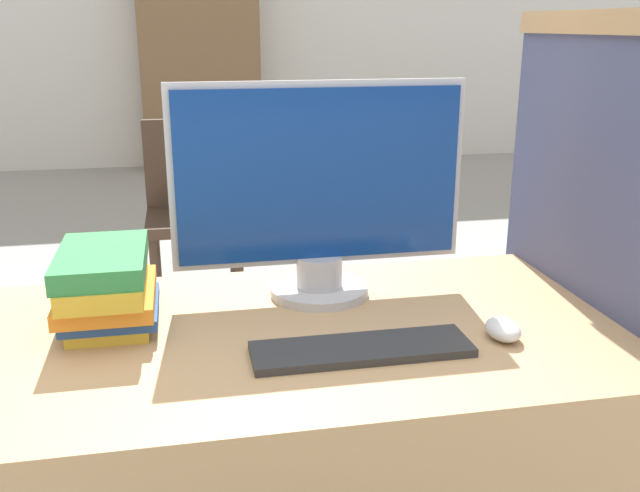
# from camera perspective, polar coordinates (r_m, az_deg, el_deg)

# --- Properties ---
(wall_back) EXTENTS (12.00, 0.06, 2.80)m
(wall_back) POSITION_cam_1_polar(r_m,az_deg,el_deg) (7.05, -10.07, 17.76)
(wall_back) COLOR white
(wall_back) RESTS_ON ground_plane
(desk) EXTENTS (1.30, 0.74, 0.73)m
(desk) POSITION_cam_1_polar(r_m,az_deg,el_deg) (1.62, -1.81, -18.57)
(desk) COLOR tan
(desk) RESTS_ON ground_plane
(carrel_divider) EXTENTS (0.07, 0.79, 1.34)m
(carrel_divider) POSITION_cam_1_polar(r_m,az_deg,el_deg) (1.71, 20.97, -5.63)
(carrel_divider) COLOR #474C70
(carrel_divider) RESTS_ON ground_plane
(monitor) EXTENTS (0.64, 0.22, 0.47)m
(monitor) POSITION_cam_1_polar(r_m,az_deg,el_deg) (1.55, -0.07, 4.32)
(monitor) COLOR #B7B7BC
(monitor) RESTS_ON desk
(keyboard) EXTENTS (0.41, 0.12, 0.02)m
(keyboard) POSITION_cam_1_polar(r_m,az_deg,el_deg) (1.34, 3.35, -8.24)
(keyboard) COLOR #2D2D2D
(keyboard) RESTS_ON desk
(mouse) EXTENTS (0.06, 0.09, 0.04)m
(mouse) POSITION_cam_1_polar(r_m,az_deg,el_deg) (1.43, 14.44, -6.48)
(mouse) COLOR silver
(mouse) RESTS_ON desk
(book_stack) EXTENTS (0.19, 0.28, 0.16)m
(book_stack) POSITION_cam_1_polar(r_m,az_deg,el_deg) (1.49, -16.74, -3.13)
(book_stack) COLOR gold
(book_stack) RESTS_ON desk
(far_chair) EXTENTS (0.44, 0.44, 0.88)m
(far_chair) POSITION_cam_1_polar(r_m,az_deg,el_deg) (3.46, -10.13, 3.44)
(far_chair) COLOR #38281E
(far_chair) RESTS_ON ground_plane
(bookshelf_far) EXTENTS (1.07, 0.32, 1.85)m
(bookshelf_far) POSITION_cam_1_polar(r_m,az_deg,el_deg) (6.82, -9.54, 13.81)
(bookshelf_far) COLOR #846042
(bookshelf_far) RESTS_ON ground_plane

